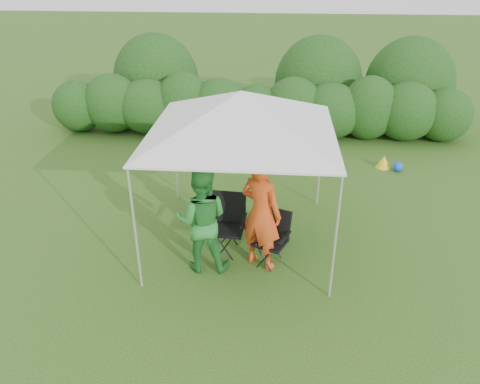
# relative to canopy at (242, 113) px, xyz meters

# --- Properties ---
(ground) EXTENTS (70.00, 70.00, 0.00)m
(ground) POSITION_rel_canopy_xyz_m (0.00, -0.50, -2.46)
(ground) COLOR #3B641F
(hedge) EXTENTS (11.94, 1.53, 1.80)m
(hedge) POSITION_rel_canopy_xyz_m (0.00, 5.50, -1.64)
(hedge) COLOR #214E18
(hedge) RESTS_ON ground
(canopy) EXTENTS (3.10, 3.10, 2.83)m
(canopy) POSITION_rel_canopy_xyz_m (0.00, 0.00, 0.00)
(canopy) COLOR silver
(canopy) RESTS_ON ground
(chair_right) EXTENTS (0.71, 0.69, 0.95)m
(chair_right) POSITION_rel_canopy_xyz_m (0.58, -0.61, -1.93)
(chair_right) COLOR black
(chair_right) RESTS_ON ground
(chair_left) EXTENTS (0.69, 0.64, 1.06)m
(chair_left) POSITION_rel_canopy_xyz_m (-0.22, -0.31, -1.86)
(chair_left) COLOR black
(chair_left) RESTS_ON ground
(man) EXTENTS (0.88, 0.79, 2.01)m
(man) POSITION_rel_canopy_xyz_m (0.38, -0.74, -1.46)
(man) COLOR #E94A1A
(man) RESTS_ON ground
(woman) EXTENTS (0.93, 0.74, 1.84)m
(woman) POSITION_rel_canopy_xyz_m (-0.58, -0.89, -1.54)
(woman) COLOR #2C8935
(woman) RESTS_ON ground
(cooler) EXTENTS (0.56, 0.48, 0.39)m
(cooler) POSITION_rel_canopy_xyz_m (0.53, 0.14, -2.26)
(cooler) COLOR #22429C
(cooler) RESTS_ON ground
(bottle) EXTENTS (0.06, 0.06, 0.24)m
(bottle) POSITION_rel_canopy_xyz_m (0.59, 0.10, -1.95)
(bottle) COLOR #592D0C
(bottle) RESTS_ON cooler
(lawn_toy) EXTENTS (0.61, 0.51, 0.31)m
(lawn_toy) POSITION_rel_canopy_xyz_m (3.34, 3.46, -2.32)
(lawn_toy) COLOR yellow
(lawn_toy) RESTS_ON ground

